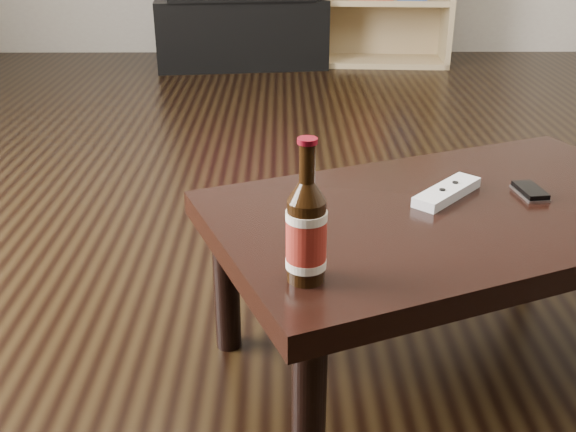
{
  "coord_description": "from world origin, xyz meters",
  "views": [
    {
      "loc": [
        -0.45,
        -1.84,
        0.96
      ],
      "look_at": [
        -0.45,
        -0.85,
        0.5
      ],
      "focal_mm": 42.0,
      "sensor_mm": 36.0,
      "label": 1
    }
  ],
  "objects_px": {
    "tv_stand": "(241,31)",
    "remote": "(447,192)",
    "beer_bottle": "(306,233)",
    "phone": "(530,192)",
    "coffee_table": "(455,228)"
  },
  "relations": [
    {
      "from": "tv_stand",
      "to": "remote",
      "type": "relative_size",
      "value": 5.76
    },
    {
      "from": "beer_bottle",
      "to": "phone",
      "type": "relative_size",
      "value": 2.47
    },
    {
      "from": "coffee_table",
      "to": "beer_bottle",
      "type": "bearing_deg",
      "value": -137.51
    },
    {
      "from": "coffee_table",
      "to": "beer_bottle",
      "type": "xyz_separation_m",
      "value": [
        -0.33,
        -0.3,
        0.14
      ]
    },
    {
      "from": "beer_bottle",
      "to": "phone",
      "type": "height_order",
      "value": "beer_bottle"
    },
    {
      "from": "remote",
      "to": "coffee_table",
      "type": "bearing_deg",
      "value": -34.71
    },
    {
      "from": "beer_bottle",
      "to": "phone",
      "type": "xyz_separation_m",
      "value": [
        0.5,
        0.36,
        -0.08
      ]
    },
    {
      "from": "tv_stand",
      "to": "remote",
      "type": "height_order",
      "value": "tv_stand"
    },
    {
      "from": "tv_stand",
      "to": "coffee_table",
      "type": "distance_m",
      "value": 3.22
    },
    {
      "from": "phone",
      "to": "remote",
      "type": "relative_size",
      "value": 0.55
    },
    {
      "from": "coffee_table",
      "to": "phone",
      "type": "distance_m",
      "value": 0.19
    },
    {
      "from": "remote",
      "to": "beer_bottle",
      "type": "bearing_deg",
      "value": -89.75
    },
    {
      "from": "tv_stand",
      "to": "beer_bottle",
      "type": "height_order",
      "value": "beer_bottle"
    },
    {
      "from": "beer_bottle",
      "to": "remote",
      "type": "height_order",
      "value": "beer_bottle"
    },
    {
      "from": "beer_bottle",
      "to": "remote",
      "type": "relative_size",
      "value": 1.35
    }
  ]
}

